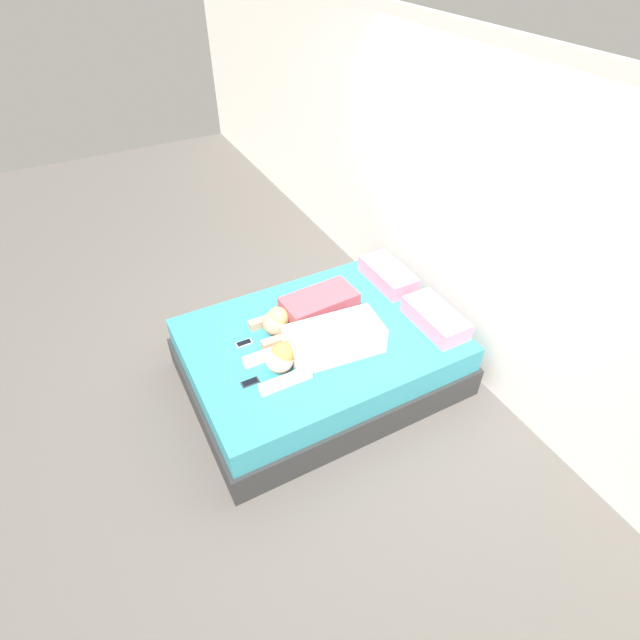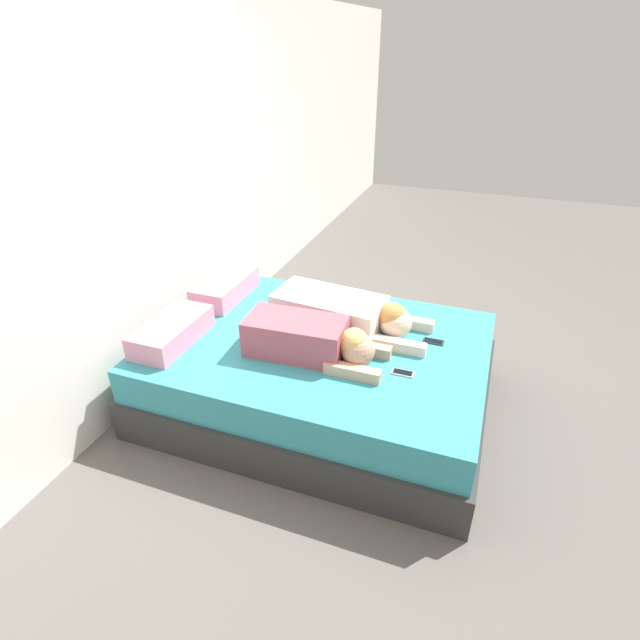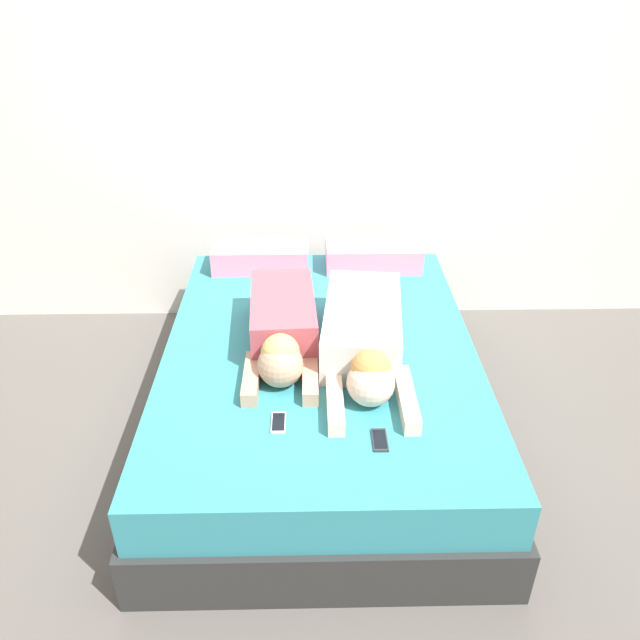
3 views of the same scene
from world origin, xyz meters
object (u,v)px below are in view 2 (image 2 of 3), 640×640
object	(u,v)px
pillow_head_right	(226,287)
cell_phone_left	(403,373)
person_left	(313,340)
bed	(320,372)
cell_phone_right	(433,341)
pillow_head_left	(172,332)
person_right	(345,313)

from	to	relation	value
pillow_head_right	cell_phone_left	size ratio (longest dim) A/B	4.41
person_left	cell_phone_left	distance (m)	0.58
bed	cell_phone_left	bearing A→B (deg)	-107.53
pillow_head_right	cell_phone_right	world-z (taller)	pillow_head_right
bed	cell_phone_left	xyz separation A→B (m)	(-0.19, -0.59, 0.27)
pillow_head_left	person_right	distance (m)	1.13
person_left	cell_phone_left	world-z (taller)	person_left
pillow_head_left	person_right	size ratio (longest dim) A/B	0.54
bed	person_left	xyz separation A→B (m)	(-0.18, -0.02, 0.37)
pillow_head_right	cell_phone_right	xyz separation A→B (m)	(-0.12, -1.59, -0.07)
person_right	cell_phone_right	world-z (taller)	person_right
pillow_head_right	cell_phone_right	size ratio (longest dim) A/B	4.41
cell_phone_left	person_right	bearing A→B (deg)	51.02
bed	pillow_head_left	world-z (taller)	pillow_head_left
pillow_head_left	cell_phone_right	world-z (taller)	pillow_head_left
bed	person_right	bearing A→B (deg)	-25.27
pillow_head_right	person_right	size ratio (longest dim) A/B	0.54
bed	pillow_head_right	size ratio (longest dim) A/B	3.75
pillow_head_left	cell_phone_right	size ratio (longest dim) A/B	4.41
cell_phone_right	person_left	bearing A→B (deg)	121.12
bed	cell_phone_left	distance (m)	0.67
person_left	pillow_head_left	bearing A→B (deg)	100.14
person_left	cell_phone_right	xyz separation A→B (m)	(0.41, -0.68, -0.11)
bed	cell_phone_right	size ratio (longest dim) A/B	16.54
bed	pillow_head_right	xyz separation A→B (m)	(0.35, 0.89, 0.34)
cell_phone_left	person_left	bearing A→B (deg)	89.81
pillow_head_right	person_right	xyz separation A→B (m)	(-0.14, -0.99, 0.03)
pillow_head_left	person_left	world-z (taller)	person_left
pillow_head_left	cell_phone_right	distance (m)	1.69
bed	pillow_head_left	size ratio (longest dim) A/B	3.75
person_right	cell_phone_left	size ratio (longest dim) A/B	8.16
bed	pillow_head_right	bearing A→B (deg)	68.73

